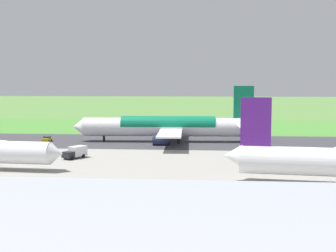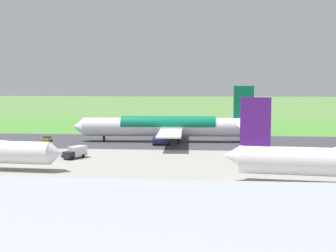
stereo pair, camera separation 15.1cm
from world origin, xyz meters
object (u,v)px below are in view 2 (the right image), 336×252
at_px(traffic_cone_orange, 93,127).
at_px(service_truck_baggage, 75,152).
at_px(airliner_main, 169,127).
at_px(no_stopping_sign, 108,124).
at_px(service_car_followme, 47,139).

bearing_deg(traffic_cone_orange, service_truck_baggage, 101.00).
distance_m(airliner_main, service_truck_baggage, 35.22).
bearing_deg(traffic_cone_orange, no_stopping_sign, 165.60).
height_order(service_truck_baggage, service_car_followme, service_truck_baggage).
xyz_separation_m(airliner_main, service_truck_baggage, (18.44, 29.86, -2.95)).
bearing_deg(service_truck_baggage, traffic_cone_orange, -79.00).
height_order(airliner_main, traffic_cone_orange, airliner_main).
bearing_deg(no_stopping_sign, airliner_main, 126.23).
relative_size(service_truck_baggage, service_car_followme, 1.44).
bearing_deg(airliner_main, service_car_followme, 4.83).
height_order(service_car_followme, no_stopping_sign, no_stopping_sign).
bearing_deg(service_truck_baggage, service_car_followme, -59.19).
distance_m(no_stopping_sign, traffic_cone_orange, 6.50).
relative_size(service_truck_baggage, no_stopping_sign, 2.25).
bearing_deg(airliner_main, service_truck_baggage, 58.31).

